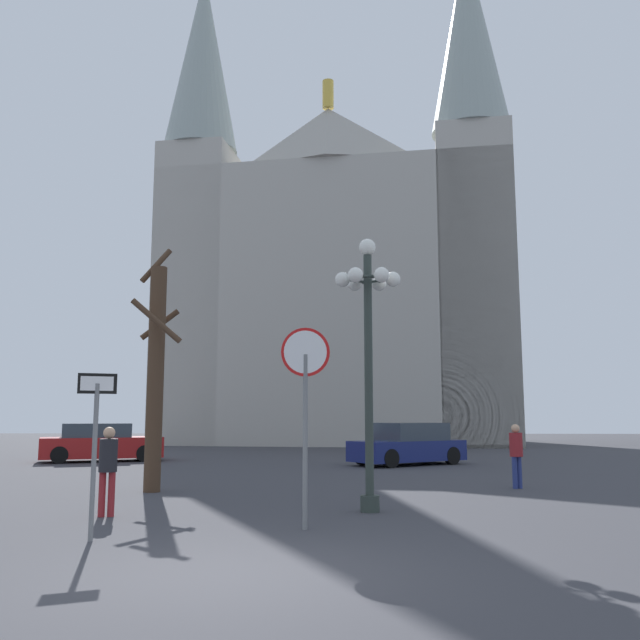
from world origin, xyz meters
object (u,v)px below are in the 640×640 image
Objects in this scene: parked_car_near_navy at (409,445)px; parked_car_far_red at (100,443)px; cathedral at (339,285)px; stop_sign at (305,386)px; one_way_arrow_sign at (95,434)px; pedestrian_standing at (516,450)px; bare_tree at (156,371)px; street_lamp at (368,335)px; pedestrian_walking at (108,463)px.

parked_car_near_navy reaches higher than parked_car_far_red.
cathedral reaches higher than parked_car_near_navy.
stop_sign is 3.26m from one_way_arrow_sign.
cathedral is at bearing 99.23° from pedestrian_standing.
pedestrian_standing is (1.87, -7.97, 0.23)m from parked_car_near_navy.
bare_tree is at bearing -173.32° from pedestrian_standing.
one_way_arrow_sign is at bearing -95.68° from cathedral.
street_lamp is at bearing -98.90° from parked_car_near_navy.
cathedral is 20.86× the size of pedestrian_walking.
parked_car_far_red is at bearing 115.44° from bare_tree.
pedestrian_standing is (8.73, 1.02, -1.88)m from bare_tree.
pedestrian_walking is at bearing -85.83° from bare_tree.
street_lamp is at bearing -132.16° from pedestrian_standing.
bare_tree is (-3.86, 5.16, 0.58)m from stop_sign.
stop_sign reaches higher than parked_car_near_navy.
stop_sign is 6.47m from bare_tree.
street_lamp reaches higher than pedestrian_walking.
stop_sign is 14.55m from parked_car_near_navy.
street_lamp is at bearing -88.81° from cathedral.
parked_car_far_red is (-5.86, 16.71, -0.80)m from one_way_arrow_sign.
cathedral is 21.70m from parked_car_near_navy.
one_way_arrow_sign is at bearing -142.92° from street_lamp.
pedestrian_standing is at bearing 47.84° from street_lamp.
parked_car_near_navy is at bearing 103.19° from pedestrian_standing.
one_way_arrow_sign is 2.46m from pedestrian_walking.
cathedral is at bearing 62.38° from parked_car_far_red.
one_way_arrow_sign is 1.53× the size of pedestrian_standing.
street_lamp is 6.10m from pedestrian_standing.
pedestrian_standing is at bearing -76.81° from parked_car_near_navy.
street_lamp reaches higher than parked_car_far_red.
pedestrian_standing is (4.42, -27.22, -9.45)m from cathedral.
bare_tree is 11.51m from parked_car_near_navy.
stop_sign is 0.54× the size of bare_tree.
stop_sign is 4.01m from pedestrian_walking.
cathedral reaches higher than street_lamp.
parked_car_near_navy is (5.99, 15.22, -0.80)m from one_way_arrow_sign.
pedestrian_walking is (5.27, -14.39, 0.24)m from parked_car_far_red.
street_lamp is 5.29m from pedestrian_walking.
one_way_arrow_sign is 5.43m from street_lamp.
cathedral is at bearing 89.24° from stop_sign.
bare_tree reaches higher than pedestrian_walking.
cathedral is 7.30× the size of parked_car_near_navy.
street_lamp is at bearing 37.08° from one_way_arrow_sign.
one_way_arrow_sign is 0.40× the size of bare_tree.
one_way_arrow_sign is 10.70m from pedestrian_standing.
bare_tree is (-0.88, 6.23, 1.31)m from one_way_arrow_sign.
pedestrian_walking is at bearing -69.88° from parked_car_far_red.
parked_car_far_red is at bearing 126.13° from street_lamp.
one_way_arrow_sign is at bearing -160.31° from stop_sign.
pedestrian_standing reaches higher than parked_car_near_navy.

